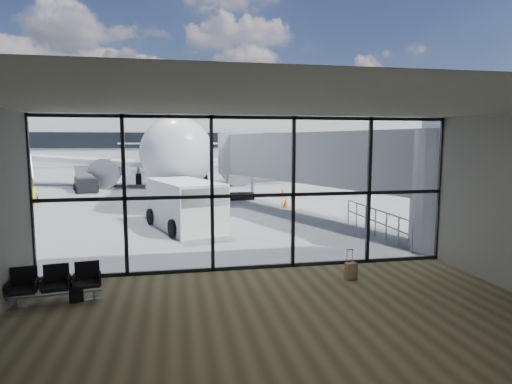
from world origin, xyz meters
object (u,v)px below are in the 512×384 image
object	(u,v)px
airliner	(171,149)
service_van	(186,204)
backpack	(76,293)
mobile_stairs	(21,193)
suitcase	(351,271)
seating_row	(56,282)
belt_loader	(85,183)

from	to	relation	value
airliner	service_van	size ratio (longest dim) A/B	7.54
backpack	airliner	bearing A→B (deg)	69.67
service_van	mobile_stairs	world-z (taller)	mobile_stairs
backpack	mobile_stairs	world-z (taller)	mobile_stairs
suitcase	airliner	size ratio (longest dim) A/B	0.02
backpack	mobile_stairs	bearing A→B (deg)	94.71
airliner	backpack	bearing A→B (deg)	-95.29
suitcase	service_van	distance (m)	9.05
seating_row	service_van	bearing A→B (deg)	59.79
seating_row	mobile_stairs	world-z (taller)	mobile_stairs
backpack	service_van	xyz separation A→B (m)	(2.77, 8.26, 0.85)
airliner	service_van	distance (m)	21.69
backpack	suitcase	distance (m)	7.01
service_van	mobile_stairs	distance (m)	14.29
seating_row	suitcase	bearing A→B (deg)	-7.05
service_van	seating_row	bearing A→B (deg)	-130.15
seating_row	belt_loader	world-z (taller)	belt_loader
suitcase	backpack	bearing A→B (deg)	174.18
seating_row	backpack	bearing A→B (deg)	-19.26
seating_row	mobile_stairs	distance (m)	19.63
backpack	airliner	xyz separation A→B (m)	(2.08, 29.84, 2.85)
backpack	service_van	world-z (taller)	service_van
belt_loader	seating_row	bearing A→B (deg)	-96.08
seating_row	service_van	distance (m)	8.80
service_van	belt_loader	bearing A→B (deg)	95.80
backpack	suitcase	xyz separation A→B (m)	(7.00, 0.30, 0.03)
backpack	mobile_stairs	size ratio (longest dim) A/B	0.13
seating_row	service_van	size ratio (longest dim) A/B	0.38
seating_row	service_van	world-z (taller)	service_van
airliner	mobile_stairs	distance (m)	14.80
backpack	airliner	distance (m)	30.05
seating_row	suitcase	distance (m)	7.46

